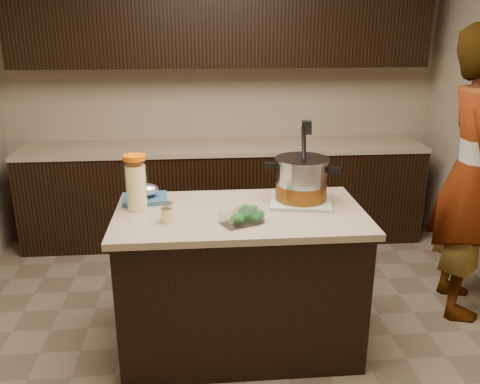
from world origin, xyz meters
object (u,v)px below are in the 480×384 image
Objects in this scene: island at (240,280)px; person at (472,176)px; lemonade_pitcher at (136,185)px; stock_pot at (301,182)px.

island is 0.75× the size of person.
island is 1.71m from person.
lemonade_pitcher is 0.17× the size of person.
stock_pot reaches higher than island.
lemonade_pitcher reaches higher than island.
island is 0.71m from stock_pot.
stock_pot is (0.39, 0.13, 0.58)m from island.
stock_pot is at bearing 18.99° from island.
person reaches higher than island.
stock_pot is 0.99m from lemonade_pitcher.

